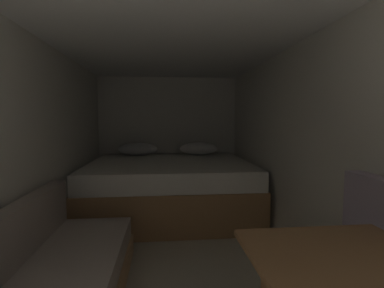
# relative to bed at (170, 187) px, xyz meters

# --- Properties ---
(ground_plane) EXTENTS (6.82, 6.82, 0.00)m
(ground_plane) POSITION_rel_bed_xyz_m (0.00, -1.48, -0.36)
(ground_plane) COLOR #B2A893
(wall_back) EXTENTS (2.34, 0.05, 1.96)m
(wall_back) POSITION_rel_bed_xyz_m (0.00, 0.95, 0.61)
(wall_back) COLOR silver
(wall_back) RESTS_ON ground
(wall_left) EXTENTS (0.05, 4.82, 1.96)m
(wall_left) POSITION_rel_bed_xyz_m (-1.15, -1.48, 0.61)
(wall_left) COLOR silver
(wall_left) RESTS_ON ground
(wall_right) EXTENTS (0.05, 4.82, 1.96)m
(wall_right) POSITION_rel_bed_xyz_m (1.15, -1.48, 0.61)
(wall_right) COLOR silver
(wall_right) RESTS_ON ground
(ceiling_slab) EXTENTS (2.34, 4.82, 0.05)m
(ceiling_slab) POSITION_rel_bed_xyz_m (0.00, -1.48, 1.62)
(ceiling_slab) COLOR white
(ceiling_slab) RESTS_ON wall_left
(bed) EXTENTS (2.12, 1.78, 0.91)m
(bed) POSITION_rel_bed_xyz_m (0.00, 0.00, 0.00)
(bed) COLOR #9E7247
(bed) RESTS_ON ground
(dinette_table) EXTENTS (0.70, 0.59, 0.76)m
(dinette_table) POSITION_rel_bed_xyz_m (0.59, -2.83, 0.28)
(dinette_table) COLOR brown
(dinette_table) RESTS_ON ground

